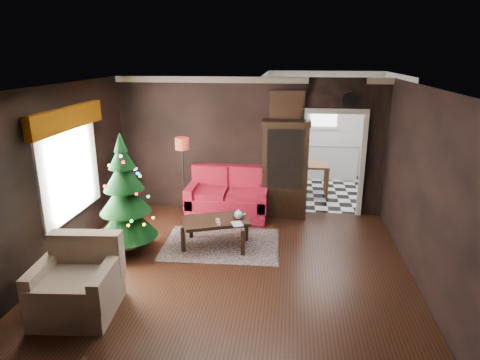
# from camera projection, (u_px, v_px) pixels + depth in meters

# --- Properties ---
(floor) EXTENTS (5.50, 5.50, 0.00)m
(floor) POSITION_uv_depth(u_px,v_px,m) (233.00, 265.00, 6.68)
(floor) COLOR black
(floor) RESTS_ON ground
(ceiling) EXTENTS (5.50, 5.50, 0.00)m
(ceiling) POSITION_uv_depth(u_px,v_px,m) (232.00, 86.00, 5.86)
(ceiling) COLOR white
(ceiling) RESTS_ON ground
(wall_back) EXTENTS (5.50, 0.00, 5.50)m
(wall_back) POSITION_uv_depth(u_px,v_px,m) (250.00, 146.00, 8.64)
(wall_back) COLOR black
(wall_back) RESTS_ON ground
(wall_front) EXTENTS (5.50, 0.00, 5.50)m
(wall_front) POSITION_uv_depth(u_px,v_px,m) (195.00, 260.00, 3.90)
(wall_front) COLOR black
(wall_front) RESTS_ON ground
(wall_left) EXTENTS (0.00, 5.50, 5.50)m
(wall_left) POSITION_uv_depth(u_px,v_px,m) (61.00, 175.00, 6.60)
(wall_left) COLOR black
(wall_left) RESTS_ON ground
(wall_right) EXTENTS (0.00, 5.50, 5.50)m
(wall_right) POSITION_uv_depth(u_px,v_px,m) (423.00, 188.00, 5.95)
(wall_right) COLOR black
(wall_right) RESTS_ON ground
(doorway) EXTENTS (1.10, 0.10, 2.10)m
(doorway) POSITION_uv_depth(u_px,v_px,m) (332.00, 165.00, 8.55)
(doorway) COLOR white
(doorway) RESTS_ON ground
(left_window) EXTENTS (0.05, 1.60, 1.40)m
(left_window) POSITION_uv_depth(u_px,v_px,m) (69.00, 169.00, 6.77)
(left_window) COLOR white
(left_window) RESTS_ON wall_left
(valance) EXTENTS (0.12, 2.10, 0.35)m
(valance) POSITION_uv_depth(u_px,v_px,m) (68.00, 118.00, 6.52)
(valance) COLOR #7A3B03
(valance) RESTS_ON wall_left
(kitchen_floor) EXTENTS (3.00, 3.00, 0.00)m
(kitchen_floor) POSITION_uv_depth(u_px,v_px,m) (324.00, 191.00, 10.28)
(kitchen_floor) COLOR white
(kitchen_floor) RESTS_ON ground
(kitchen_window) EXTENTS (0.70, 0.06, 0.70)m
(kitchen_window) POSITION_uv_depth(u_px,v_px,m) (324.00, 113.00, 11.16)
(kitchen_window) COLOR white
(kitchen_window) RESTS_ON ground
(rug) EXTENTS (2.06, 1.54, 0.01)m
(rug) POSITION_uv_depth(u_px,v_px,m) (221.00, 244.00, 7.38)
(rug) COLOR #594956
(rug) RESTS_ON ground
(loveseat) EXTENTS (1.70, 0.90, 1.00)m
(loveseat) POSITION_uv_depth(u_px,v_px,m) (228.00, 193.00, 8.53)
(loveseat) COLOR maroon
(loveseat) RESTS_ON ground
(curio_cabinet) EXTENTS (0.90, 0.45, 1.90)m
(curio_cabinet) POSITION_uv_depth(u_px,v_px,m) (285.00, 171.00, 8.47)
(curio_cabinet) COLOR black
(curio_cabinet) RESTS_ON ground
(floor_lamp) EXTENTS (0.34, 0.34, 1.74)m
(floor_lamp) POSITION_uv_depth(u_px,v_px,m) (184.00, 181.00, 8.23)
(floor_lamp) COLOR black
(floor_lamp) RESTS_ON ground
(christmas_tree) EXTENTS (1.28, 1.28, 1.91)m
(christmas_tree) POSITION_uv_depth(u_px,v_px,m) (125.00, 194.00, 6.81)
(christmas_tree) COLOR black
(christmas_tree) RESTS_ON ground
(armchair) EXTENTS (1.09, 1.09, 1.03)m
(armchair) POSITION_uv_depth(u_px,v_px,m) (76.00, 281.00, 5.33)
(armchair) COLOR tan
(armchair) RESTS_ON ground
(coffee_table) EXTENTS (1.27, 1.02, 0.50)m
(coffee_table) POSITION_uv_depth(u_px,v_px,m) (216.00, 232.00, 7.25)
(coffee_table) COLOR black
(coffee_table) RESTS_ON rug
(teapot) EXTENTS (0.17, 0.17, 0.16)m
(teapot) POSITION_uv_depth(u_px,v_px,m) (238.00, 215.00, 7.17)
(teapot) COLOR white
(teapot) RESTS_ON coffee_table
(cup_a) EXTENTS (0.09, 0.09, 0.06)m
(cup_a) POSITION_uv_depth(u_px,v_px,m) (218.00, 221.00, 7.04)
(cup_a) COLOR silver
(cup_a) RESTS_ON coffee_table
(cup_b) EXTENTS (0.07, 0.07, 0.05)m
(cup_b) POSITION_uv_depth(u_px,v_px,m) (219.00, 224.00, 6.93)
(cup_b) COLOR white
(cup_b) RESTS_ON coffee_table
(book) EXTENTS (0.16, 0.08, 0.23)m
(book) POSITION_uv_depth(u_px,v_px,m) (232.00, 219.00, 6.90)
(book) COLOR tan
(book) RESTS_ON coffee_table
(wall_clock) EXTENTS (0.32, 0.32, 0.06)m
(wall_clock) POSITION_uv_depth(u_px,v_px,m) (350.00, 100.00, 8.08)
(wall_clock) COLOR silver
(wall_clock) RESTS_ON wall_back
(painting) EXTENTS (0.62, 0.05, 0.52)m
(painting) POSITION_uv_depth(u_px,v_px,m) (287.00, 106.00, 8.26)
(painting) COLOR #C57D3F
(painting) RESTS_ON wall_back
(kitchen_counter) EXTENTS (1.80, 0.60, 0.90)m
(kitchen_counter) POSITION_uv_depth(u_px,v_px,m) (322.00, 161.00, 11.28)
(kitchen_counter) COLOR silver
(kitchen_counter) RESTS_ON ground
(kitchen_table) EXTENTS (0.70, 0.70, 0.75)m
(kitchen_table) POSITION_uv_depth(u_px,v_px,m) (313.00, 179.00, 9.92)
(kitchen_table) COLOR brown
(kitchen_table) RESTS_ON ground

